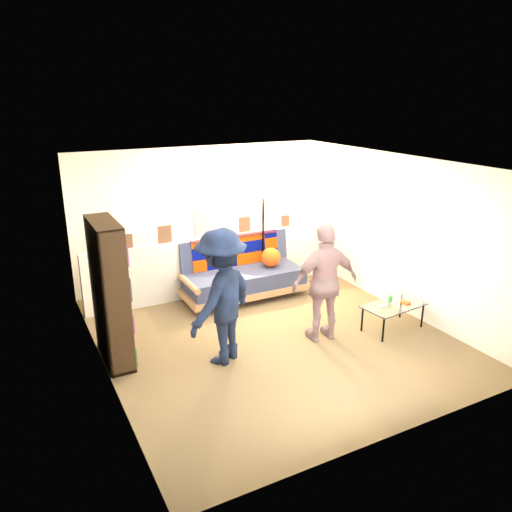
{
  "coord_description": "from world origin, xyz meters",
  "views": [
    {
      "loc": [
        -3.1,
        -5.57,
        3.28
      ],
      "look_at": [
        0.0,
        0.4,
        1.05
      ],
      "focal_mm": 35.0,
      "sensor_mm": 36.0,
      "label": 1
    }
  ],
  "objects": [
    {
      "name": "floor_lamp",
      "position": [
        0.77,
        1.64,
        1.18
      ],
      "size": [
        0.38,
        0.31,
        1.66
      ],
      "color": "black",
      "rests_on": "ground"
    },
    {
      "name": "ground",
      "position": [
        0.0,
        0.0,
        0.0
      ],
      "size": [
        5.0,
        5.0,
        0.0
      ],
      "primitive_type": "plane",
      "color": "brown",
      "rests_on": "ground"
    },
    {
      "name": "person_right",
      "position": [
        0.61,
        -0.44,
        0.82
      ],
      "size": [
        1.0,
        0.5,
        1.64
      ],
      "primitive_type": "imported",
      "rotation": [
        0.0,
        0.0,
        3.03
      ],
      "color": "#C9828C",
      "rests_on": "ground"
    },
    {
      "name": "room_shell",
      "position": [
        0.0,
        0.47,
        1.67
      ],
      "size": [
        4.6,
        5.05,
        2.45
      ],
      "color": "silver",
      "rests_on": "ground"
    },
    {
      "name": "coffee_table",
      "position": [
        1.66,
        -0.68,
        0.35
      ],
      "size": [
        0.96,
        0.6,
        0.47
      ],
      "color": "black",
      "rests_on": "ground"
    },
    {
      "name": "futon_sofa",
      "position": [
        0.29,
        1.45,
        0.41
      ],
      "size": [
        2.06,
        1.01,
        0.88
      ],
      "color": "#A87B51",
      "rests_on": "ground"
    },
    {
      "name": "person_left",
      "position": [
        -0.86,
        -0.34,
        0.87
      ],
      "size": [
        1.29,
        1.14,
        1.73
      ],
      "primitive_type": "imported",
      "rotation": [
        0.0,
        0.0,
        3.7
      ],
      "color": "black",
      "rests_on": "ground"
    },
    {
      "name": "ledge_decor",
      "position": [
        -0.23,
        1.78,
        1.18
      ],
      "size": [
        2.97,
        0.02,
        0.45
      ],
      "color": "brown",
      "rests_on": "half_wall_ledge"
    },
    {
      "name": "half_wall_ledge",
      "position": [
        0.0,
        1.8,
        0.5
      ],
      "size": [
        4.45,
        0.15,
        1.0
      ],
      "primitive_type": "cube",
      "color": "silver",
      "rests_on": "ground"
    },
    {
      "name": "bookshelf",
      "position": [
        -2.08,
        0.31,
        0.85
      ],
      "size": [
        0.3,
        0.91,
        1.83
      ],
      "color": "black",
      "rests_on": "ground"
    }
  ]
}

